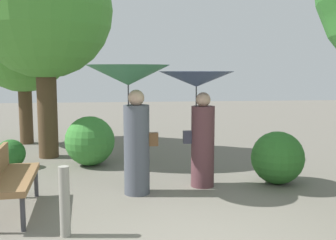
% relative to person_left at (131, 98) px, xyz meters
% --- Properties ---
extents(person_left, '(1.24, 1.24, 1.95)m').
position_rel_person_left_xyz_m(person_left, '(0.00, 0.00, 0.00)').
color(person_left, '#474C56').
rests_on(person_left, ground).
extents(person_right, '(1.19, 1.19, 1.86)m').
position_rel_person_left_xyz_m(person_right, '(1.08, 0.27, -0.10)').
color(person_right, '#563338').
rests_on(person_right, ground).
extents(park_bench, '(0.62, 1.54, 0.83)m').
position_rel_person_left_xyz_m(park_bench, '(-1.62, -0.67, -0.95)').
color(park_bench, '#38383D').
rests_on(park_bench, ground).
extents(tree_mid_left, '(2.37, 2.37, 4.13)m').
position_rel_person_left_xyz_m(tree_mid_left, '(-2.55, 4.58, 1.26)').
color(tree_mid_left, '#4C3823').
rests_on(tree_mid_left, ground).
extents(bush_path_left, '(0.56, 0.56, 0.56)m').
position_rel_person_left_xyz_m(bush_path_left, '(-2.27, 1.91, -1.18)').
color(bush_path_left, '#235B23').
rests_on(bush_path_left, ground).
extents(bush_path_right, '(0.87, 0.87, 0.87)m').
position_rel_person_left_xyz_m(bush_path_right, '(2.42, 0.27, -1.02)').
color(bush_path_right, '#2D6B28').
rests_on(bush_path_right, ground).
extents(bush_behind_bench, '(0.98, 0.98, 0.98)m').
position_rel_person_left_xyz_m(bush_behind_bench, '(-0.76, 1.95, -0.97)').
color(bush_behind_bench, '#387F33').
rests_on(bush_behind_bench, ground).
extents(path_marker_post, '(0.12, 0.12, 0.81)m').
position_rel_person_left_xyz_m(path_marker_post, '(-0.80, -1.51, -1.05)').
color(path_marker_post, gray).
rests_on(path_marker_post, ground).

